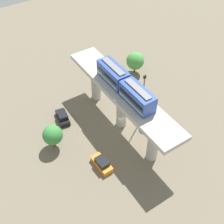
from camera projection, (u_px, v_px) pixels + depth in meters
ground_plane at (121, 124)px, 55.52m from camera, size 120.00×120.00×0.00m
viaduct at (122, 99)px, 51.01m from camera, size 5.20×28.00×8.57m
train at (125, 85)px, 47.98m from camera, size 2.64×13.55×3.24m
parked_car_black at (63, 117)px, 55.79m from camera, size 2.44×4.43×1.76m
parked_car_orange at (102, 164)px, 48.26m from camera, size 1.98×4.28×1.76m
tree_near_viaduct at (53, 135)px, 49.65m from camera, size 3.48×3.48×4.75m
tree_mid_lot at (151, 107)px, 53.44m from camera, size 2.55×2.55×5.04m
tree_far_corner at (135, 61)px, 64.64m from camera, size 3.95×3.95×5.11m
signal_post at (143, 98)px, 51.60m from camera, size 0.44×0.28×11.17m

